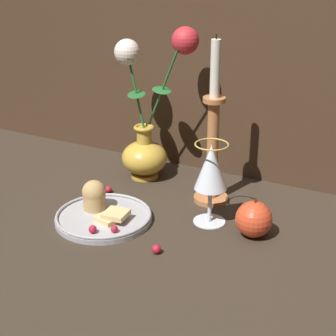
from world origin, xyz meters
TOP-DOWN VIEW (x-y plane):
  - ground_plane at (0.00, 0.00)m, footprint 2.40×2.40m
  - vase at (-0.13, 0.16)m, footprint 0.19×0.11m
  - plate_with_pastries at (-0.12, -0.07)m, footprint 0.19×0.19m
  - wine_glass at (0.08, 0.02)m, footprint 0.07×0.07m
  - candlestick at (0.05, 0.11)m, footprint 0.07×0.07m
  - apple_beside_vase at (0.18, 0.01)m, footprint 0.07×0.07m
  - berry_near_plate at (-0.17, 0.04)m, footprint 0.02×0.02m
  - berry_front_center at (0.04, -0.13)m, footprint 0.02×0.02m

SIDE VIEW (x-z plane):
  - ground_plane at x=0.00m, z-range 0.00..0.00m
  - berry_near_plate at x=-0.17m, z-range 0.00..0.02m
  - berry_front_center at x=0.04m, z-range 0.00..0.02m
  - plate_with_pastries at x=-0.12m, z-range -0.02..0.05m
  - apple_beside_vase at x=0.18m, z-range -0.01..0.08m
  - wine_glass at x=0.08m, z-range 0.03..0.20m
  - vase at x=-0.13m, z-range -0.05..0.30m
  - candlestick at x=0.05m, z-range -0.05..0.31m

